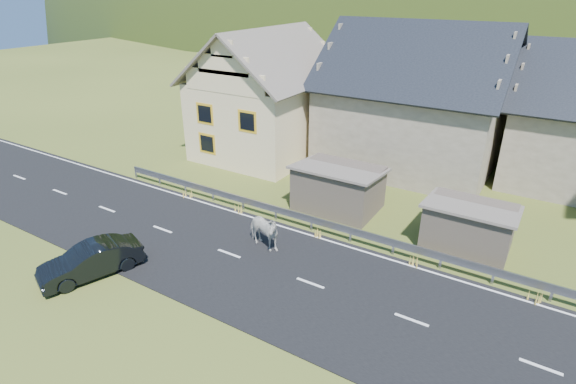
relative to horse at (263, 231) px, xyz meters
The scene contains 12 objects.
ground 3.38m from the horse, 21.17° to the right, with size 160.00×160.00×0.00m, color #3A4719.
road 3.37m from the horse, 21.17° to the right, with size 60.00×7.00×0.04m, color black.
lane_markings 3.36m from the horse, 21.17° to the right, with size 60.00×6.60×0.01m, color silver.
guardrail 3.95m from the horse, 39.51° to the left, with size 28.10×0.09×0.75m.
shed_left 5.43m from the horse, 78.97° to the left, with size 4.30×3.30×2.40m, color brown.
shed_right 8.95m from the horse, 32.62° to the left, with size 3.80×2.90×2.20m, color brown.
house_cream 13.33m from the horse, 122.77° to the left, with size 7.80×9.80×8.30m.
house_stone_a 14.47m from the horse, 81.61° to the left, with size 10.80×9.80×8.90m.
mountain 180.22m from the horse, 87.43° to the left, with size 440.00×280.00×260.00m, color #263714.
conifer_patch 120.70m from the horse, 115.52° to the left, with size 76.00×50.00×28.00m, color black.
horse is the anchor object (origin of this frame).
car 6.99m from the horse, 132.14° to the right, with size 1.37×3.93×1.30m, color black.
Camera 1 is at (6.77, -12.62, 10.59)m, focal length 28.00 mm.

